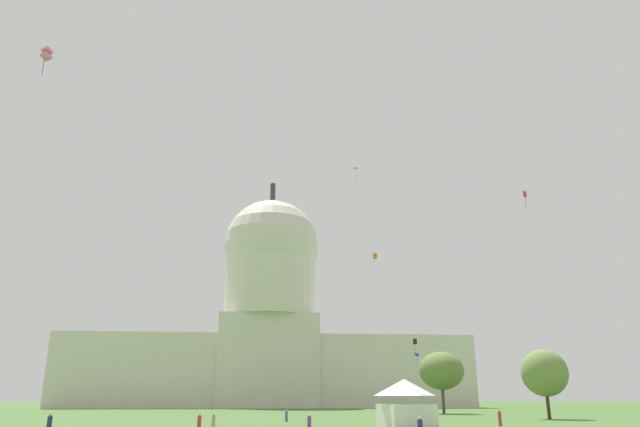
{
  "coord_description": "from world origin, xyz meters",
  "views": [
    {
      "loc": [
        -5.03,
        -24.78,
        3.27
      ],
      "look_at": [
        4.54,
        72.52,
        34.63
      ],
      "focal_mm": 32.16,
      "sensor_mm": 36.0,
      "label": 1
    }
  ],
  "objects_px": {
    "person_purple_near_tree_east": "(309,422)",
    "kite_green_low": "(432,363)",
    "tree_east_mid": "(544,373)",
    "person_denim_deep_crowd": "(286,416)",
    "person_tan_mid_left": "(213,425)",
    "kite_gold_high": "(357,170)",
    "person_navy_back_left": "(49,424)",
    "tree_east_near": "(441,371)",
    "kite_pink_high": "(47,54)",
    "kite_red_mid": "(525,196)",
    "kite_white_high": "(406,189)",
    "person_red_front_left": "(500,419)",
    "person_red_near_tent": "(199,421)",
    "kite_black_low": "(415,342)",
    "kite_orange_high": "(375,256)",
    "person_teal_near_tree_west": "(422,417)",
    "kite_blue_low": "(417,354)",
    "event_tent": "(405,403)",
    "capitol_building": "(269,325)"
  },
  "relations": [
    {
      "from": "person_purple_near_tree_east",
      "to": "kite_green_low",
      "type": "height_order",
      "value": "kite_green_low"
    },
    {
      "from": "tree_east_mid",
      "to": "person_denim_deep_crowd",
      "type": "relative_size",
      "value": 6.65
    },
    {
      "from": "person_tan_mid_left",
      "to": "kite_gold_high",
      "type": "bearing_deg",
      "value": -152.75
    },
    {
      "from": "person_navy_back_left",
      "to": "kite_green_low",
      "type": "xyz_separation_m",
      "value": [
        61.83,
        79.89,
        10.38
      ]
    },
    {
      "from": "tree_east_near",
      "to": "kite_pink_high",
      "type": "xyz_separation_m",
      "value": [
        -60.45,
        -64.61,
        29.22
      ]
    },
    {
      "from": "kite_gold_high",
      "to": "kite_red_mid",
      "type": "xyz_separation_m",
      "value": [
        21.04,
        -27.48,
        -14.54
      ]
    },
    {
      "from": "kite_white_high",
      "to": "person_purple_near_tree_east",
      "type": "bearing_deg",
      "value": 157.57
    },
    {
      "from": "tree_east_near",
      "to": "person_red_front_left",
      "type": "xyz_separation_m",
      "value": [
        -8.92,
        -50.41,
        -7.59
      ]
    },
    {
      "from": "kite_pink_high",
      "to": "person_red_front_left",
      "type": "bearing_deg",
      "value": 49.03
    },
    {
      "from": "person_tan_mid_left",
      "to": "person_denim_deep_crowd",
      "type": "bearing_deg",
      "value": -144.12
    },
    {
      "from": "person_red_near_tent",
      "to": "kite_pink_high",
      "type": "height_order",
      "value": "kite_pink_high"
    },
    {
      "from": "kite_black_low",
      "to": "kite_orange_high",
      "type": "relative_size",
      "value": 1.18
    },
    {
      "from": "tree_east_near",
      "to": "kite_red_mid",
      "type": "distance_m",
      "value": 47.5
    },
    {
      "from": "kite_orange_high",
      "to": "kite_red_mid",
      "type": "relative_size",
      "value": 1.01
    },
    {
      "from": "person_denim_deep_crowd",
      "to": "kite_black_low",
      "type": "xyz_separation_m",
      "value": [
        31.62,
        48.13,
        14.59
      ]
    },
    {
      "from": "tree_east_near",
      "to": "kite_gold_high",
      "type": "bearing_deg",
      "value": -144.57
    },
    {
      "from": "person_teal_near_tree_west",
      "to": "kite_blue_low",
      "type": "relative_size",
      "value": 0.42
    },
    {
      "from": "person_teal_near_tree_west",
      "to": "tree_east_mid",
      "type": "bearing_deg",
      "value": 138.47
    },
    {
      "from": "person_red_front_left",
      "to": "kite_red_mid",
      "type": "height_order",
      "value": "kite_red_mid"
    },
    {
      "from": "kite_blue_low",
      "to": "kite_pink_high",
      "type": "bearing_deg",
      "value": 40.23
    },
    {
      "from": "person_red_front_left",
      "to": "kite_blue_low",
      "type": "xyz_separation_m",
      "value": [
        15.86,
        95.12,
        13.95
      ]
    },
    {
      "from": "person_denim_deep_crowd",
      "to": "person_red_front_left",
      "type": "height_order",
      "value": "person_red_front_left"
    },
    {
      "from": "tree_east_mid",
      "to": "event_tent",
      "type": "bearing_deg",
      "value": -141.67
    },
    {
      "from": "event_tent",
      "to": "tree_east_near",
      "type": "relative_size",
      "value": 0.61
    },
    {
      "from": "person_red_front_left",
      "to": "kite_black_low",
      "type": "relative_size",
      "value": 0.53
    },
    {
      "from": "person_teal_near_tree_west",
      "to": "person_red_front_left",
      "type": "bearing_deg",
      "value": 58.42
    },
    {
      "from": "tree_east_near",
      "to": "event_tent",
      "type": "bearing_deg",
      "value": -111.53
    },
    {
      "from": "person_denim_deep_crowd",
      "to": "person_teal_near_tree_west",
      "type": "height_order",
      "value": "person_denim_deep_crowd"
    },
    {
      "from": "kite_blue_low",
      "to": "kite_black_low",
      "type": "bearing_deg",
      "value": 56.45
    },
    {
      "from": "kite_white_high",
      "to": "kite_blue_low",
      "type": "distance_m",
      "value": 55.26
    },
    {
      "from": "person_red_front_left",
      "to": "kite_white_high",
      "type": "xyz_separation_m",
      "value": [
        4.25,
        53.78,
        48.74
      ]
    },
    {
      "from": "capitol_building",
      "to": "kite_black_low",
      "type": "bearing_deg",
      "value": -59.97
    },
    {
      "from": "tree_east_mid",
      "to": "kite_green_low",
      "type": "bearing_deg",
      "value": 92.85
    },
    {
      "from": "event_tent",
      "to": "person_teal_near_tree_west",
      "type": "bearing_deg",
      "value": 60.17
    },
    {
      "from": "person_navy_back_left",
      "to": "kite_red_mid",
      "type": "xyz_separation_m",
      "value": [
        59.23,
        17.13,
        31.52
      ]
    },
    {
      "from": "person_purple_near_tree_east",
      "to": "kite_black_low",
      "type": "height_order",
      "value": "kite_black_low"
    },
    {
      "from": "person_tan_mid_left",
      "to": "kite_black_low",
      "type": "relative_size",
      "value": 0.52
    },
    {
      "from": "person_red_front_left",
      "to": "kite_pink_high",
      "type": "relative_size",
      "value": 0.54
    },
    {
      "from": "kite_white_high",
      "to": "kite_red_mid",
      "type": "bearing_deg",
      "value": -168.14
    },
    {
      "from": "person_red_near_tent",
      "to": "person_navy_back_left",
      "type": "xyz_separation_m",
      "value": [
        -13.5,
        -7.97,
        0.12
      ]
    },
    {
      "from": "event_tent",
      "to": "kite_orange_high",
      "type": "distance_m",
      "value": 95.87
    },
    {
      "from": "person_navy_back_left",
      "to": "kite_gold_high",
      "type": "height_order",
      "value": "kite_gold_high"
    },
    {
      "from": "tree_east_mid",
      "to": "kite_white_high",
      "type": "xyz_separation_m",
      "value": [
        -11.87,
        33.58,
        42.73
      ]
    },
    {
      "from": "kite_orange_high",
      "to": "kite_white_high",
      "type": "bearing_deg",
      "value": -63.15
    },
    {
      "from": "kite_red_mid",
      "to": "kite_gold_high",
      "type": "bearing_deg",
      "value": 171.66
    },
    {
      "from": "person_purple_near_tree_east",
      "to": "person_navy_back_left",
      "type": "height_order",
      "value": "person_navy_back_left"
    },
    {
      "from": "person_red_near_tent",
      "to": "kite_red_mid",
      "type": "bearing_deg",
      "value": 173.33
    },
    {
      "from": "tree_east_near",
      "to": "person_navy_back_left",
      "type": "xyz_separation_m",
      "value": [
        -57.22,
        -58.15,
        -7.64
      ]
    },
    {
      "from": "tree_east_mid",
      "to": "person_red_near_tent",
      "type": "relative_size",
      "value": 7.14
    },
    {
      "from": "person_red_front_left",
      "to": "kite_pink_high",
      "type": "height_order",
      "value": "kite_pink_high"
    }
  ]
}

